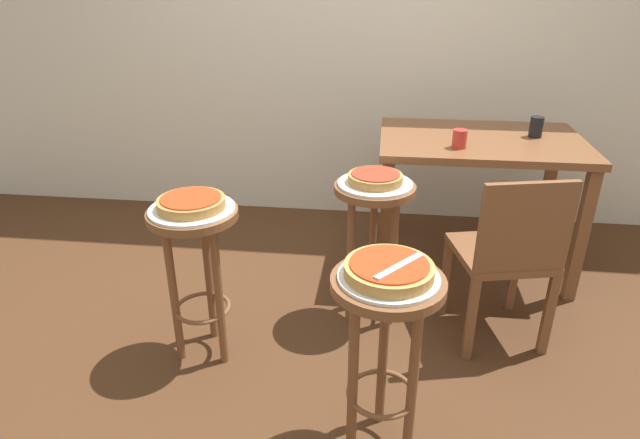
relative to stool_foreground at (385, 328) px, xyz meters
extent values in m
plane|color=#4C2D19|center=(-0.35, 0.52, -0.53)|extent=(6.00, 6.00, 0.00)
cylinder|color=brown|center=(0.00, 0.00, 0.17)|extent=(0.38, 0.38, 0.03)
cylinder|color=brown|center=(0.00, 0.12, -0.19)|extent=(0.04, 0.04, 0.68)
cylinder|color=brown|center=(-0.10, -0.06, -0.19)|extent=(0.04, 0.04, 0.68)
cylinder|color=brown|center=(0.10, -0.06, -0.19)|extent=(0.04, 0.04, 0.68)
torus|color=brown|center=(0.00, 0.00, -0.29)|extent=(0.25, 0.25, 0.02)
cylinder|color=silver|center=(0.00, 0.00, 0.20)|extent=(0.33, 0.33, 0.01)
cylinder|color=tan|center=(0.00, 0.00, 0.22)|extent=(0.29, 0.29, 0.04)
cylinder|color=red|center=(0.00, 0.00, 0.25)|extent=(0.25, 0.25, 0.01)
cylinder|color=brown|center=(-0.81, 0.45, 0.17)|extent=(0.38, 0.38, 0.03)
cylinder|color=brown|center=(-0.81, 0.56, -0.19)|extent=(0.04, 0.04, 0.68)
cylinder|color=brown|center=(-0.91, 0.39, -0.19)|extent=(0.04, 0.04, 0.68)
cylinder|color=brown|center=(-0.70, 0.39, -0.19)|extent=(0.04, 0.04, 0.68)
torus|color=brown|center=(-0.81, 0.45, -0.29)|extent=(0.25, 0.25, 0.02)
cylinder|color=white|center=(-0.81, 0.45, 0.20)|extent=(0.35, 0.35, 0.01)
cylinder|color=#B78442|center=(-0.81, 0.45, 0.22)|extent=(0.28, 0.28, 0.04)
cylinder|color=red|center=(-0.81, 0.45, 0.25)|extent=(0.25, 0.25, 0.01)
cylinder|color=brown|center=(-0.07, 0.82, 0.17)|extent=(0.38, 0.38, 0.03)
cylinder|color=brown|center=(-0.07, 0.94, -0.19)|extent=(0.04, 0.04, 0.68)
cylinder|color=brown|center=(-0.17, 0.76, -0.19)|extent=(0.04, 0.04, 0.68)
cylinder|color=brown|center=(0.04, 0.76, -0.19)|extent=(0.04, 0.04, 0.68)
torus|color=brown|center=(-0.07, 0.82, -0.29)|extent=(0.25, 0.25, 0.02)
cylinder|color=silver|center=(-0.07, 0.82, 0.20)|extent=(0.35, 0.35, 0.01)
cylinder|color=#B78442|center=(-0.07, 0.82, 0.22)|extent=(0.25, 0.25, 0.04)
cylinder|color=#B23823|center=(-0.07, 0.82, 0.25)|extent=(0.22, 0.22, 0.01)
cube|color=brown|center=(0.49, 1.44, 0.23)|extent=(1.09, 0.76, 0.04)
cube|color=brown|center=(0.00, 1.11, -0.16)|extent=(0.06, 0.06, 0.74)
cube|color=brown|center=(0.99, 1.11, -0.16)|extent=(0.06, 0.06, 0.74)
cube|color=brown|center=(0.00, 1.76, -0.16)|extent=(0.06, 0.06, 0.74)
cube|color=brown|center=(0.99, 1.76, -0.16)|extent=(0.06, 0.06, 0.74)
cylinder|color=red|center=(0.35, 1.24, 0.30)|extent=(0.07, 0.07, 0.09)
cylinder|color=black|center=(0.78, 1.49, 0.31)|extent=(0.07, 0.07, 0.11)
cube|color=brown|center=(0.52, 0.76, -0.09)|extent=(0.48, 0.48, 0.04)
cube|color=brown|center=(0.56, 0.58, 0.12)|extent=(0.40, 0.12, 0.40)
cube|color=brown|center=(0.66, 0.97, -0.32)|extent=(0.04, 0.04, 0.42)
cube|color=brown|center=(0.31, 0.89, -0.32)|extent=(0.04, 0.04, 0.42)
cube|color=brown|center=(0.74, 0.62, -0.32)|extent=(0.04, 0.04, 0.42)
cube|color=brown|center=(0.39, 0.54, -0.32)|extent=(0.04, 0.04, 0.42)
cube|color=silver|center=(0.03, -0.02, 0.25)|extent=(0.16, 0.18, 0.01)
camera|label=1|loc=(-0.04, -1.52, 1.10)|focal=30.57mm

